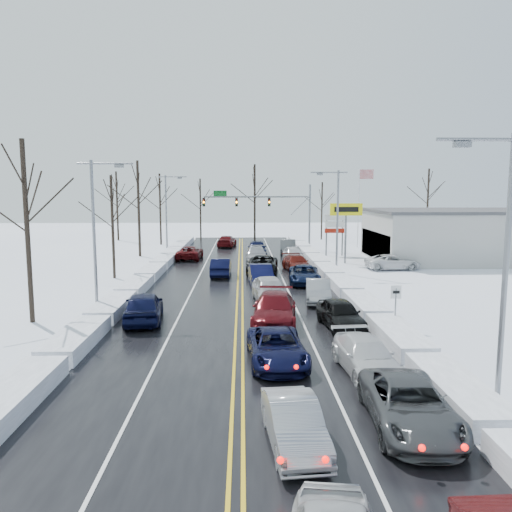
{
  "coord_description": "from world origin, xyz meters",
  "views": [
    {
      "loc": [
        0.18,
        -33.33,
        7.26
      ],
      "look_at": [
        1.18,
        2.82,
        2.5
      ],
      "focal_mm": 35.0,
      "sensor_mm": 36.0,
      "label": 1
    }
  ],
  "objects_px": {
    "tires_plus_sign": "(346,214)",
    "flagpole": "(360,201)",
    "traffic_signal_mast": "(269,205)",
    "oncoming_car_0": "(221,276)",
    "dealership_building": "(470,235)"
  },
  "relations": [
    {
      "from": "tires_plus_sign",
      "to": "flagpole",
      "type": "xyz_separation_m",
      "value": [
        4.67,
        14.01,
        0.93
      ]
    },
    {
      "from": "traffic_signal_mast",
      "to": "flagpole",
      "type": "bearing_deg",
      "value": 9.73
    },
    {
      "from": "flagpole",
      "to": "oncoming_car_0",
      "type": "bearing_deg",
      "value": -128.36
    },
    {
      "from": "flagpole",
      "to": "oncoming_car_0",
      "type": "distance_m",
      "value": 27.73
    },
    {
      "from": "dealership_building",
      "to": "oncoming_car_0",
      "type": "distance_m",
      "value": 27.36
    },
    {
      "from": "traffic_signal_mast",
      "to": "oncoming_car_0",
      "type": "height_order",
      "value": "traffic_signal_mast"
    },
    {
      "from": "tires_plus_sign",
      "to": "flagpole",
      "type": "height_order",
      "value": "flagpole"
    },
    {
      "from": "dealership_building",
      "to": "oncoming_car_0",
      "type": "relative_size",
      "value": 4.38
    },
    {
      "from": "traffic_signal_mast",
      "to": "tires_plus_sign",
      "type": "distance_m",
      "value": 13.92
    },
    {
      "from": "traffic_signal_mast",
      "to": "oncoming_car_0",
      "type": "bearing_deg",
      "value": -104.81
    },
    {
      "from": "traffic_signal_mast",
      "to": "dealership_building",
      "type": "distance_m",
      "value": 23.01
    },
    {
      "from": "oncoming_car_0",
      "to": "flagpole",
      "type": "bearing_deg",
      "value": -127.48
    },
    {
      "from": "flagpole",
      "to": "dealership_building",
      "type": "xyz_separation_m",
      "value": [
        8.8,
        -12.0,
        -3.27
      ]
    },
    {
      "from": "flagpole",
      "to": "dealership_building",
      "type": "distance_m",
      "value": 15.24
    },
    {
      "from": "dealership_building",
      "to": "oncoming_car_0",
      "type": "xyz_separation_m",
      "value": [
        -25.62,
        -9.24,
        -2.66
      ]
    }
  ]
}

